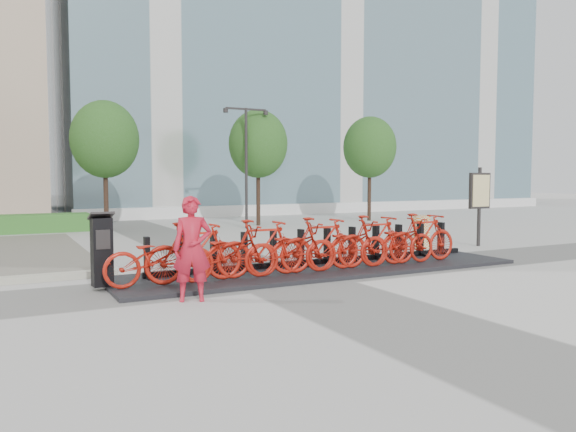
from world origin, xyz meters
name	(u,v)px	position (x,y,z in m)	size (l,w,h in m)	color
ground	(279,278)	(0.00, 0.00, 0.00)	(120.00, 120.00, 0.00)	#B8B7B1
glass_building	(290,41)	(14.00, 26.00, 12.00)	(32.00, 16.00, 24.00)	#5D879B
hedge_b	(6,224)	(-5.00, 13.20, 0.35)	(6.00, 1.20, 0.70)	#246629
tree_1	(105,140)	(-1.50, 12.00, 3.59)	(2.60, 2.60, 5.10)	#3D281B
tree_2	(258,144)	(5.00, 12.00, 3.59)	(2.60, 2.60, 5.10)	#3D281B
tree_3	(370,147)	(11.00, 12.00, 3.59)	(2.60, 2.60, 5.10)	#3D281B
streetlamp	(246,153)	(4.00, 11.00, 3.13)	(2.00, 0.20, 5.00)	black
dock_pad	(324,269)	(1.30, 0.30, 0.04)	(9.60, 2.40, 0.08)	black
dock_rail_posts	(316,247)	(1.36, 0.77, 0.51)	(8.02, 0.50, 0.85)	black
bike_0	(158,258)	(-2.60, -0.05, 0.62)	(0.72, 2.06, 1.08)	#A3180C
bike_1	(195,252)	(-1.88, -0.05, 0.68)	(0.56, 1.99, 1.20)	#A3180C
bike_2	(229,253)	(-1.16, -0.05, 0.62)	(0.72, 2.06, 1.08)	#A3180C
bike_3	(261,248)	(-0.44, -0.05, 0.68)	(0.56, 1.99, 1.20)	#A3180C
bike_4	(292,249)	(0.28, -0.05, 0.62)	(0.72, 2.06, 1.08)	#A3180C
bike_5	(321,244)	(1.00, -0.05, 0.68)	(0.56, 1.99, 1.20)	#A3180C
bike_6	(348,245)	(1.72, -0.05, 0.62)	(0.72, 2.06, 1.08)	#A3180C
bike_7	(374,241)	(2.44, -0.05, 0.68)	(0.56, 1.99, 1.20)	#A3180C
bike_8	(399,241)	(3.16, -0.05, 0.62)	(0.72, 2.06, 1.08)	#A3180C
bike_9	(422,237)	(3.88, -0.05, 0.68)	(0.56, 1.99, 1.20)	#A3180C
kiosk	(102,250)	(-3.56, 0.40, 0.76)	(0.46, 0.39, 1.43)	black
worker_red	(192,249)	(-2.32, -1.28, 0.91)	(0.67, 0.44, 1.83)	red
construction_barrel	(421,232)	(6.11, 2.55, 0.49)	(0.51, 0.51, 0.99)	orange
map_sign	(480,194)	(8.01, 2.07, 1.62)	(0.80, 0.13, 2.45)	black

